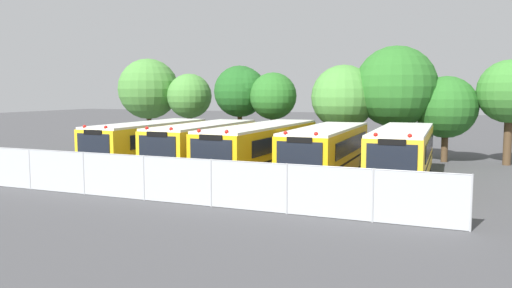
# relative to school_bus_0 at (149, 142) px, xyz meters

# --- Properties ---
(ground_plane) EXTENTS (160.00, 160.00, 0.00)m
(ground_plane) POSITION_rel_school_bus_0_xyz_m (7.40, -0.11, -1.43)
(ground_plane) COLOR #424244
(school_bus_0) EXTENTS (2.58, 9.99, 2.73)m
(school_bus_0) POSITION_rel_school_bus_0_xyz_m (0.00, 0.00, 0.00)
(school_bus_0) COLOR yellow
(school_bus_0) RESTS_ON ground_plane
(school_bus_1) EXTENTS (2.67, 9.83, 2.76)m
(school_bus_1) POSITION_rel_school_bus_0_xyz_m (3.83, -0.22, 0.02)
(school_bus_1) COLOR yellow
(school_bus_1) RESTS_ON ground_plane
(school_bus_2) EXTENTS (2.84, 11.55, 2.79)m
(school_bus_2) POSITION_rel_school_bus_0_xyz_m (7.36, -0.22, 0.03)
(school_bus_2) COLOR yellow
(school_bus_2) RESTS_ON ground_plane
(school_bus_3) EXTENTS (2.64, 9.92, 2.76)m
(school_bus_3) POSITION_rel_school_bus_0_xyz_m (10.99, -0.34, 0.02)
(school_bus_3) COLOR yellow
(school_bus_3) RESTS_ON ground_plane
(school_bus_4) EXTENTS (2.71, 10.12, 2.79)m
(school_bus_4) POSITION_rel_school_bus_0_xyz_m (14.70, 0.05, 0.03)
(school_bus_4) COLOR yellow
(school_bus_4) RESTS_ON ground_plane
(tree_0) EXTENTS (4.76, 4.76, 7.03)m
(tree_0) POSITION_rel_school_bus_0_xyz_m (-5.87, 8.73, 3.21)
(tree_0) COLOR #4C3823
(tree_0) RESTS_ON ground_plane
(tree_1) EXTENTS (3.42, 3.42, 5.80)m
(tree_1) POSITION_rel_school_bus_0_xyz_m (-2.17, 8.75, 2.72)
(tree_1) COLOR #4C3823
(tree_1) RESTS_ON ground_plane
(tree_2) EXTENTS (3.77, 3.67, 6.28)m
(tree_2) POSITION_rel_school_bus_0_xyz_m (2.63, 7.72, 3.07)
(tree_2) COLOR #4C3823
(tree_2) RESTS_ON ground_plane
(tree_3) EXTENTS (3.23, 3.23, 5.75)m
(tree_3) POSITION_rel_school_bus_0_xyz_m (5.13, 7.32, 2.74)
(tree_3) COLOR #4C3823
(tree_3) RESTS_ON ground_plane
(tree_4) EXTENTS (4.21, 4.21, 6.18)m
(tree_4) POSITION_rel_school_bus_0_xyz_m (10.03, 7.40, 2.57)
(tree_4) COLOR #4C3823
(tree_4) RESTS_ON ground_plane
(tree_5) EXTENTS (5.19, 5.19, 7.34)m
(tree_5) POSITION_rel_school_bus_0_xyz_m (13.33, 8.04, 3.34)
(tree_5) COLOR #4C3823
(tree_5) RESTS_ON ground_plane
(tree_6) EXTENTS (3.89, 3.89, 5.42)m
(tree_6) POSITION_rel_school_bus_0_xyz_m (16.21, 8.59, 2.16)
(tree_6) COLOR #4C3823
(tree_6) RESTS_ON ground_plane
(chainlink_fence) EXTENTS (21.67, 0.07, 1.86)m
(chainlink_fence) POSITION_rel_school_bus_0_xyz_m (6.98, -8.35, -0.47)
(chainlink_fence) COLOR #9EA0A3
(chainlink_fence) RESTS_ON ground_plane
(traffic_cone) EXTENTS (0.49, 0.49, 0.64)m
(traffic_cone) POSITION_rel_school_bus_0_xyz_m (12.75, -7.23, -1.11)
(traffic_cone) COLOR #EA5914
(traffic_cone) RESTS_ON ground_plane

